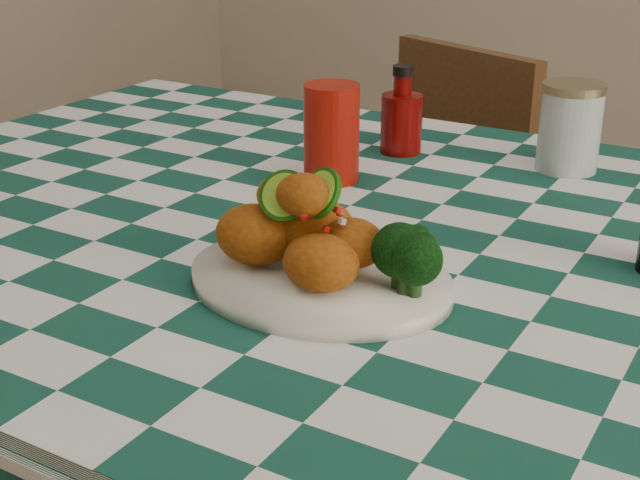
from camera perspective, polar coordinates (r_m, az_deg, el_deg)
The scene contains 7 objects.
plate at distance 0.94m, azimuth 0.00°, elevation -2.59°, with size 0.29×0.22×0.02m, color white, non-canonical shape.
fried_chicken_pile at distance 0.92m, azimuth -0.68°, elevation 1.09°, with size 0.17×0.12×0.11m, color #AA5110, non-canonical shape.
broccoli_side at distance 0.89m, azimuth 5.30°, elevation -1.03°, with size 0.09×0.09×0.07m, color black, non-canonical shape.
red_tumbler at distance 1.25m, azimuth 0.74°, elevation 6.86°, with size 0.08×0.08×0.14m, color #9F1208.
ketchup_bottle at distance 1.38m, azimuth 5.26°, elevation 8.32°, with size 0.06×0.06×0.14m, color #620604, non-canonical shape.
mason_jar at distance 1.34m, azimuth 15.70°, elevation 6.96°, with size 0.09×0.09×0.13m, color #B2BCBA, non-canonical shape.
wooden_chair_left at distance 1.93m, azimuth 5.11°, elevation -0.87°, with size 0.39×0.41×0.85m, color #472814, non-canonical shape.
Camera 1 is at (0.42, -0.90, 1.20)m, focal length 50.00 mm.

